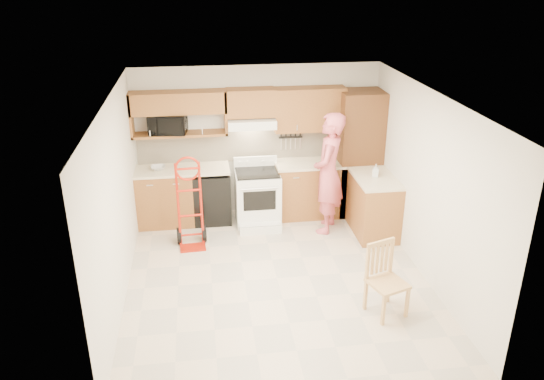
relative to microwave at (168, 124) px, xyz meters
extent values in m
cube|color=beige|center=(1.43, -2.08, -1.66)|extent=(4.00, 4.50, 0.02)
cube|color=white|center=(1.43, -2.08, 0.86)|extent=(4.00, 4.50, 0.02)
cube|color=silver|center=(1.43, 0.17, -0.40)|extent=(4.00, 0.02, 2.50)
cube|color=silver|center=(1.43, -4.34, -0.40)|extent=(4.00, 0.02, 2.50)
cube|color=silver|center=(-0.58, -2.08, -0.40)|extent=(0.02, 4.50, 2.50)
cube|color=silver|center=(3.44, -2.08, -0.40)|extent=(0.02, 4.50, 2.50)
cube|color=beige|center=(1.43, 0.15, -0.45)|extent=(3.92, 0.03, 0.55)
cube|color=#935726|center=(-0.12, -0.14, -1.20)|extent=(0.90, 0.60, 0.90)
cube|color=black|center=(0.63, -0.14, -1.22)|extent=(0.60, 0.60, 0.85)
cube|color=#935726|center=(2.26, -0.14, -1.20)|extent=(1.14, 0.60, 0.90)
cube|color=beige|center=(0.18, -0.13, -0.73)|extent=(1.50, 0.63, 0.04)
cube|color=beige|center=(2.26, -0.13, -0.73)|extent=(1.14, 0.63, 0.04)
cube|color=#935726|center=(3.13, -0.94, -1.20)|extent=(0.60, 1.00, 0.90)
cube|color=beige|center=(3.13, -0.94, -0.73)|extent=(0.63, 1.00, 0.04)
cube|color=#522B18|center=(3.08, -0.14, -0.60)|extent=(0.70, 0.60, 2.10)
cube|color=#935726|center=(0.18, 0.00, 0.33)|extent=(1.50, 0.33, 0.34)
cube|color=#935726|center=(0.18, 0.00, -0.18)|extent=(1.50, 0.33, 0.04)
cube|color=#935726|center=(1.31, 0.00, 0.29)|extent=(0.76, 0.33, 0.44)
cube|color=#935726|center=(2.26, 0.00, 0.15)|extent=(1.14, 0.33, 0.70)
cube|color=white|center=(1.31, -0.06, -0.02)|extent=(0.76, 0.46, 0.14)
imported|color=black|center=(0.00, 0.00, 0.00)|extent=(0.62, 0.46, 0.32)
imported|color=#CC5563|center=(2.43, -0.74, -0.69)|extent=(0.70, 0.83, 1.93)
imported|color=white|center=(3.13, -0.90, -0.61)|extent=(0.12, 0.12, 0.20)
imported|color=white|center=(-0.20, -0.14, -0.68)|extent=(0.25, 0.25, 0.06)
camera|label=1|loc=(0.50, -8.29, 2.33)|focal=35.46mm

